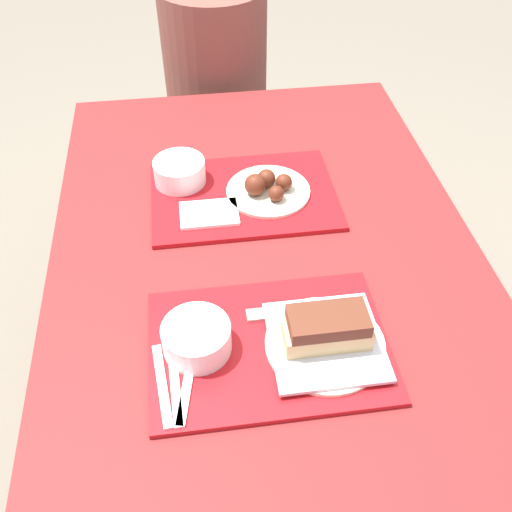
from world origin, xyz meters
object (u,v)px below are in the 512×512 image
tray_far (244,195)px  brisket_sandwich_plate (326,335)px  bowl_coleslaw_near (197,337)px  person_seated_across (215,57)px  tray_near (269,346)px  bowl_coleslaw_far (179,170)px  wings_plate_far (267,187)px

tray_far → brisket_sandwich_plate: brisket_sandwich_plate is taller
bowl_coleslaw_near → person_seated_across: size_ratio=0.17×
tray_near → bowl_coleslaw_far: bearing=105.1°
tray_near → wings_plate_far: (0.06, 0.44, 0.02)m
tray_near → bowl_coleslaw_near: bowl_coleslaw_near is taller
bowl_coleslaw_far → person_seated_across: size_ratio=0.17×
bowl_coleslaw_near → tray_near: bearing=-4.1°
tray_far → bowl_coleslaw_far: size_ratio=3.52×
wings_plate_far → bowl_coleslaw_far: bearing=159.4°
person_seated_across → bowl_coleslaw_near: bearing=-96.4°
bowl_coleslaw_near → brisket_sandwich_plate: 0.23m
bowl_coleslaw_far → brisket_sandwich_plate: bearing=-65.7°
bowl_coleslaw_near → bowl_coleslaw_far: (-0.01, 0.51, 0.00)m
tray_far → brisket_sandwich_plate: (0.09, -0.46, 0.04)m
bowl_coleslaw_near → wings_plate_far: wings_plate_far is taller
bowl_coleslaw_near → brisket_sandwich_plate: bearing=-6.3°
tray_far → bowl_coleslaw_far: (-0.15, 0.07, 0.04)m
brisket_sandwich_plate → person_seated_across: person_seated_across is taller
person_seated_across → bowl_coleslaw_far: bearing=-101.9°
wings_plate_far → person_seated_across: 0.74m
bowl_coleslaw_far → wings_plate_far: wings_plate_far is taller
brisket_sandwich_plate → tray_near: bearing=170.8°
tray_near → brisket_sandwich_plate: brisket_sandwich_plate is taller
bowl_coleslaw_far → tray_far: bearing=-25.3°
tray_near → brisket_sandwich_plate: size_ratio=1.99×
bowl_coleslaw_near → person_seated_across: (0.13, 1.17, -0.03)m
bowl_coleslaw_near → wings_plate_far: (0.19, 0.43, -0.01)m
wings_plate_far → person_seated_across: bearing=94.9°
tray_far → bowl_coleslaw_near: (-0.14, -0.44, 0.04)m
tray_near → bowl_coleslaw_near: (-0.13, 0.01, 0.04)m
tray_near → bowl_coleslaw_near: size_ratio=3.52×
brisket_sandwich_plate → wings_plate_far: size_ratio=1.10×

